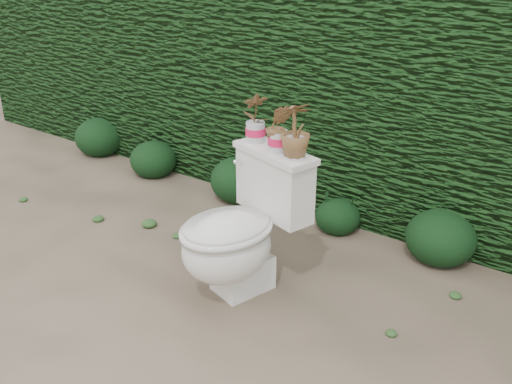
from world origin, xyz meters
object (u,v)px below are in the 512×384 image
Objects in this scene: potted_plant_left at (255,118)px; potted_plant_center at (278,129)px; potted_plant_right at (295,132)px; toilet at (239,233)px.

potted_plant_center is at bearing 111.79° from potted_plant_left.
potted_plant_left is at bearing -75.57° from potted_plant_right.
toilet is 0.59m from potted_plant_center.
potted_plant_left reaches higher than toilet.
potted_plant_center is (0.09, 0.22, 0.54)m from toilet.
potted_plant_right reaches higher than potted_plant_center.
toilet is 3.26× the size of potted_plant_center.
potted_plant_right is at bearing 111.79° from potted_plant_left.
potted_plant_right reaches higher than potted_plant_left.
toilet is at bearing -18.93° from potted_plant_right.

